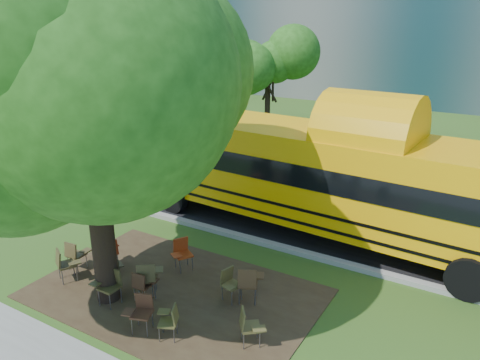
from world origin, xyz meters
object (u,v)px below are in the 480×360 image
Objects in this scene: chair_7 at (248,324)px; main_tree at (84,68)px; chair_12 at (230,282)px; chair_13 at (249,281)px; chair_11 at (148,276)px; pedestrian_b at (66,107)px; chair_5 at (141,309)px; chair_4 at (142,283)px; chair_3 at (110,283)px; chair_1 at (65,262)px; school_bus at (361,183)px; chair_6 at (170,319)px; chair_8 at (110,251)px; pedestrian_a at (80,112)px; chair_2 at (111,272)px; bg_car_red at (111,137)px; chair_9 at (108,256)px; bg_car_silver at (95,129)px; black_car at (104,168)px; chair_10 at (182,251)px; chair_0 at (75,253)px.

main_tree is at bearing -123.74° from chair_7.
chair_13 is at bearing 123.34° from chair_12.
main_tree is 5.08m from chair_11.
chair_7 is 0.44× the size of pedestrian_b.
chair_4 is at bearing -69.54° from chair_5.
chair_3 is (0.20, -0.11, -5.01)m from main_tree.
chair_1 is at bearing -2.89° from pedestrian_b.
chair_6 is (-2.04, -6.50, -1.43)m from school_bus.
chair_8 is (-4.85, 0.85, 0.01)m from chair_7.
pedestrian_a is (-19.49, 12.82, 0.36)m from chair_7.
main_tree is 10.79× the size of chair_12.
chair_4 is at bearing -141.43° from chair_3.
bg_car_red is at bearing 74.63° from chair_2.
chair_12 is at bearing -142.86° from chair_9.
chair_8 reaches higher than chair_9.
bg_car_silver is (-11.04, 9.89, 0.20)m from chair_9.
chair_2 is 0.21× the size of bg_car_red.
chair_12 is at bearing -106.48° from school_bus.
chair_13 is at bearing -148.48° from chair_3.
main_tree reaches higher than pedestrian_a.
chair_6 is 0.45× the size of pedestrian_a.
chair_11 is (0.61, 0.67, 0.03)m from chair_3.
main_tree is 0.66× the size of school_bus.
chair_3 is 1.15× the size of chair_4.
black_car reaches higher than chair_12.
chair_7 is at bearing -101.80° from bg_car_red.
chair_7 is 11.44m from black_car.
chair_3 is 2.87m from chair_12.
pedestrian_b is at bearing 88.73° from bg_car_red.
chair_4 is at bearing 34.92° from chair_10.
chair_5 is 1.01× the size of chair_8.
pedestrian_b is (-16.61, 12.60, 0.45)m from chair_9.
chair_0 is 1.67m from chair_2.
chair_1 is 19.25m from pedestrian_a.
pedestrian_b is at bearing 142.37° from main_tree.
chair_2 reaches higher than chair_5.
chair_1 is 0.21× the size of bg_car_silver.
pedestrian_a is at bearing 85.35° from bg_car_red.
chair_3 is at bearing -42.03° from chair_12.
chair_8 is 0.90× the size of chair_11.
chair_11 is at bearing 34.40° from main_tree.
chair_1 is 2.36m from chair_4.
chair_6 is at bearing 21.36° from chair_1.
pedestrian_a is (-15.56, 12.83, 0.30)m from chair_2.
bg_car_silver reaches higher than chair_5.
chair_9 is (0.15, -0.22, -0.00)m from chair_8.
school_bus is at bearing -107.12° from chair_9.
chair_9 is 14.83m from bg_car_silver.
school_bus is 7.06× the size of pedestrian_b.
chair_9 is (-2.42, 1.38, -0.01)m from chair_5.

